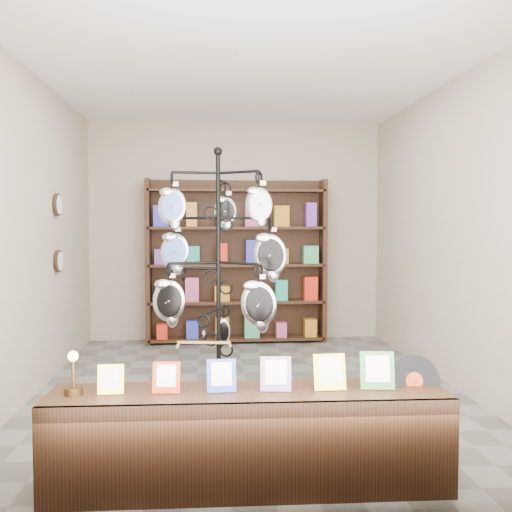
% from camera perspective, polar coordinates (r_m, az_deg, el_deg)
% --- Properties ---
extents(ground, '(5.00, 5.00, 0.00)m').
position_cam_1_polar(ground, '(5.64, -0.76, -13.19)').
color(ground, slate).
rests_on(ground, ground).
extents(room_envelope, '(5.00, 5.00, 5.00)m').
position_cam_1_polar(room_envelope, '(5.42, -0.77, 5.93)').
color(room_envelope, '#AC9F8B').
rests_on(room_envelope, ground).
extents(display_tree, '(1.15, 1.10, 2.21)m').
position_cam_1_polar(display_tree, '(4.62, -3.78, -0.69)').
color(display_tree, black).
rests_on(display_tree, ground).
extents(front_shelf, '(2.39, 0.53, 0.84)m').
position_cam_1_polar(front_shelf, '(3.60, -0.73, -17.80)').
color(front_shelf, black).
rests_on(front_shelf, ground).
extents(back_shelving, '(2.42, 0.36, 2.20)m').
position_cam_1_polar(back_shelving, '(7.73, -1.94, -1.04)').
color(back_shelving, black).
rests_on(back_shelving, ground).
extents(wall_clocks, '(0.03, 0.24, 0.84)m').
position_cam_1_polar(wall_clocks, '(6.41, -19.17, 2.18)').
color(wall_clocks, black).
rests_on(wall_clocks, ground).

